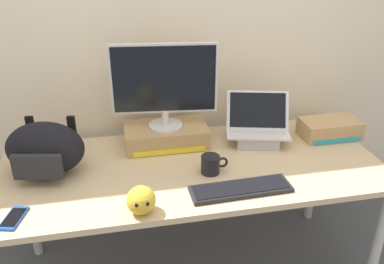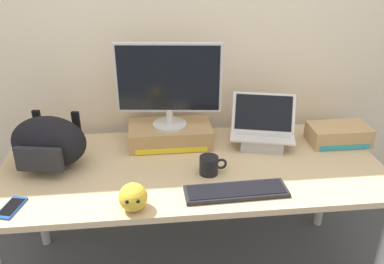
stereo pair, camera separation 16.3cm
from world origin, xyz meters
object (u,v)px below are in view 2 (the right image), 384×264
object	(u,v)px
toner_box_yellow	(170,134)
external_keyboard	(236,191)
cell_phone	(11,208)
plush_toy	(133,197)
coffee_mug	(209,165)
messenger_backpack	(49,143)
toner_box_cyan	(338,134)
desktop_monitor	(169,83)
open_laptop	(262,135)

from	to	relation	value
toner_box_yellow	external_keyboard	distance (m)	0.57
cell_phone	plush_toy	size ratio (longest dim) A/B	1.34
coffee_mug	cell_phone	size ratio (longest dim) A/B	0.82
messenger_backpack	toner_box_cyan	xyz separation A→B (m)	(1.50, 0.09, -0.08)
desktop_monitor	toner_box_cyan	distance (m)	0.96
desktop_monitor	toner_box_cyan	size ratio (longest dim) A/B	1.69
external_keyboard	messenger_backpack	world-z (taller)	messenger_backpack
external_keyboard	messenger_backpack	distance (m)	0.92
toner_box_cyan	desktop_monitor	bearing A→B (deg)	174.38
open_laptop	cell_phone	xyz separation A→B (m)	(-1.18, -0.45, -0.05)
messenger_backpack	toner_box_cyan	distance (m)	1.51
toner_box_yellow	desktop_monitor	world-z (taller)	desktop_monitor
toner_box_yellow	toner_box_cyan	world-z (taller)	toner_box_yellow
toner_box_yellow	external_keyboard	bearing A→B (deg)	-62.97
cell_phone	coffee_mug	bearing A→B (deg)	27.42
desktop_monitor	messenger_backpack	world-z (taller)	desktop_monitor
open_laptop	messenger_backpack	xyz separation A→B (m)	(-1.08, -0.11, 0.07)
toner_box_yellow	messenger_backpack	bearing A→B (deg)	-163.01
open_laptop	cell_phone	bearing A→B (deg)	-144.98
messenger_backpack	coffee_mug	size ratio (longest dim) A/B	3.02
coffee_mug	toner_box_cyan	size ratio (longest dim) A/B	0.41
toner_box_yellow	external_keyboard	world-z (taller)	toner_box_yellow
toner_box_yellow	coffee_mug	distance (m)	0.37
messenger_backpack	toner_box_cyan	world-z (taller)	messenger_backpack
external_keyboard	coffee_mug	size ratio (longest dim) A/B	3.48
external_keyboard	toner_box_yellow	bearing A→B (deg)	115.19
cell_phone	toner_box_cyan	bearing A→B (deg)	30.08
messenger_backpack	plush_toy	bearing A→B (deg)	-33.29
cell_phone	toner_box_cyan	xyz separation A→B (m)	(1.60, 0.43, 0.04)
open_laptop	plush_toy	xyz separation A→B (m)	(-0.68, -0.51, 0.00)
desktop_monitor	external_keyboard	world-z (taller)	desktop_monitor
coffee_mug	toner_box_cyan	xyz separation A→B (m)	(0.74, 0.24, 0.00)
plush_toy	external_keyboard	bearing A→B (deg)	8.44
open_laptop	cell_phone	distance (m)	1.27
coffee_mug	toner_box_cyan	distance (m)	0.78
plush_toy	cell_phone	bearing A→B (deg)	173.68
coffee_mug	cell_phone	distance (m)	0.88
coffee_mug	plush_toy	size ratio (longest dim) A/B	1.10
toner_box_yellow	toner_box_cyan	bearing A→B (deg)	-5.70
toner_box_yellow	desktop_monitor	distance (m)	0.29
messenger_backpack	cell_phone	xyz separation A→B (m)	(-0.10, -0.34, -0.12)
external_keyboard	plush_toy	bearing A→B (deg)	-173.40
open_laptop	coffee_mug	size ratio (longest dim) A/B	2.86
external_keyboard	toner_box_cyan	distance (m)	0.78
coffee_mug	plush_toy	distance (m)	0.43
plush_toy	toner_box_cyan	size ratio (longest dim) A/B	0.37
toner_box_yellow	open_laptop	distance (m)	0.50
desktop_monitor	open_laptop	size ratio (longest dim) A/B	1.43
messenger_backpack	cell_phone	distance (m)	0.37
external_keyboard	plush_toy	xyz separation A→B (m)	(-0.44, -0.07, 0.05)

